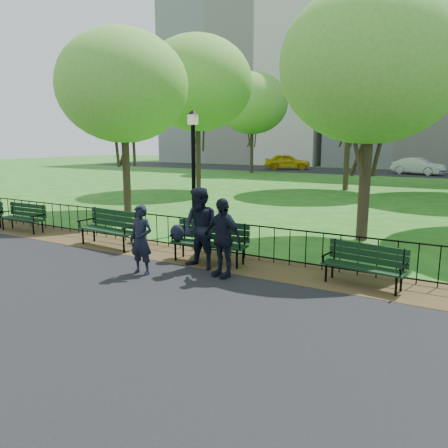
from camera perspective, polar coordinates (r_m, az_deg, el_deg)
The scene contains 21 objects.
ground at distance 9.72m, azimuth -5.99°, elevation -6.78°, with size 120.00×120.00×0.00m, color #1E6119.
asphalt_path at distance 7.45m, azimuth -22.08°, elevation -13.17°, with size 60.00×9.20×0.01m, color black.
dirt_strip at distance 10.91m, azimuth -1.32°, elevation -4.68°, with size 60.00×1.60×0.01m, color #3E2F19.
far_street at distance 42.90m, azimuth 23.03°, elevation 6.11°, with size 70.00×9.00×0.01m, color black.
iron_fence at distance 11.21m, azimuth 0.01°, elevation -1.70°, with size 24.06×0.06×1.00m.
apartment_west at distance 62.71m, azimuth 4.17°, elevation 20.10°, with size 22.00×15.00×26.00m, color silver.
park_bench_main at distance 10.66m, azimuth -3.23°, elevation -1.57°, with size 1.97×0.77×1.08m.
park_bench_left_a at distance 12.56m, azimuth -14.58°, elevation -0.04°, with size 2.00×0.76×1.11m.
park_bench_left_b at distance 15.66m, azimuth -24.64°, elevation 1.14°, with size 1.74×0.59×0.98m.
park_bench_right_a at distance 9.34m, azimuth 17.93°, elevation -4.60°, with size 1.69×0.70×0.93m.
lamppost at distance 13.96m, azimuth -4.01°, elevation 7.42°, with size 0.35×0.35×3.86m.
tree_near_w at distance 18.49m, azimuth -13.08°, elevation 17.09°, with size 5.20×5.20×7.24m.
tree_near_e at distance 13.60m, azimuth 18.75°, elevation 19.10°, with size 5.19×5.19×7.23m.
tree_mid_w at distance 26.17m, azimuth -3.49°, elevation 17.84°, with size 6.32×6.32×8.81m.
tree_far_c at distance 27.35m, azimuth 16.28°, elevation 18.47°, with size 6.97×6.97×9.71m.
tree_far_w at distance 40.24m, azimuth 3.71°, elevation 15.47°, with size 6.37×6.37×8.88m.
person_left at distance 9.76m, azimuth -10.77°, elevation -2.05°, with size 0.57×0.37×1.55m, color black.
person_mid at distance 9.98m, azimuth -3.04°, elevation -0.60°, with size 0.92×0.48×1.89m, color black.
person_right at distance 9.41m, azimuth -0.24°, elevation -1.80°, with size 1.01×0.41×1.73m, color black.
taxi at distance 45.44m, azimuth 8.25°, elevation 8.07°, with size 1.84×4.58×1.56m, color gold.
sedan_silver at distance 41.51m, azimuth 24.05°, elevation 6.91°, with size 1.52×4.36×1.44m, color #AEB0B6.
Camera 1 is at (5.53, -7.44, 2.94)m, focal length 35.00 mm.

